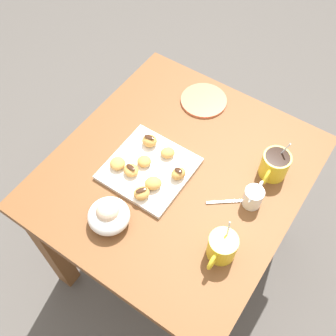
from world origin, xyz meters
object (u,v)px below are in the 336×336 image
coffee_mug_yellow_left (275,165)px  beignet_6 (144,161)px  pastry_plate_square (149,169)px  beignet_3 (178,174)px  beignet_4 (153,183)px  beignet_7 (150,141)px  dining_table (177,192)px  beignet_1 (131,170)px  saucer_coral_left (204,100)px  beignet_2 (168,153)px  ice_cream_bowl (109,215)px  beignet_5 (142,193)px  cream_pitcher_white (254,196)px  coffee_mug_yellow_right (222,247)px  beignet_0 (118,164)px

coffee_mug_yellow_left → beignet_6: (0.22, -0.36, -0.02)m
pastry_plate_square → beignet_3: 0.11m
beignet_3 → beignet_6: size_ratio=1.09×
beignet_4 → beignet_7: 0.17m
dining_table → beignet_3: 0.18m
beignet_1 → beignet_6: 0.05m
saucer_coral_left → beignet_2: (0.29, 0.03, 0.03)m
ice_cream_bowl → beignet_2: size_ratio=2.69×
dining_table → beignet_5: (0.15, -0.03, 0.18)m
beignet_3 → cream_pitcher_white: bearing=103.6°
coffee_mug_yellow_left → beignet_6: size_ratio=3.04×
beignet_3 → beignet_5: bearing=-24.0°
ice_cream_bowl → beignet_3: 0.26m
pastry_plate_square → saucer_coral_left: 0.37m
beignet_2 → beignet_7: (-0.00, -0.08, 0.00)m
saucer_coral_left → beignet_7: beignet_7 is taller
ice_cream_bowl → coffee_mug_yellow_right: bearing=106.8°
coffee_mug_yellow_left → beignet_0: coffee_mug_yellow_left is taller
beignet_4 → beignet_3: bearing=148.0°
dining_table → saucer_coral_left: size_ratio=5.03×
ice_cream_bowl → saucer_coral_left: (-0.59, -0.02, -0.04)m
beignet_6 → beignet_7: (-0.08, -0.03, 0.00)m
saucer_coral_left → beignet_3: beignet_3 is taller
coffee_mug_yellow_left → beignet_2: 0.35m
pastry_plate_square → beignet_1: size_ratio=5.18×
beignet_2 → beignet_5: 0.18m
beignet_3 → beignet_4: beignet_3 is taller
beignet_0 → beignet_1: 0.05m
pastry_plate_square → beignet_4: beignet_4 is taller
beignet_0 → beignet_1: same height
beignet_5 → beignet_7: size_ratio=1.02×
pastry_plate_square → coffee_mug_yellow_right: size_ratio=1.90×
pastry_plate_square → beignet_6: 0.03m
beignet_7 → saucer_coral_left: bearing=171.4°
dining_table → beignet_5: bearing=-12.5°
coffee_mug_yellow_right → beignet_4: coffee_mug_yellow_right is taller
beignet_6 → dining_table: bearing=116.0°
dining_table → cream_pitcher_white: cream_pitcher_white is taller
ice_cream_bowl → beignet_0: (-0.17, -0.10, -0.01)m
ice_cream_bowl → saucer_coral_left: ice_cream_bowl is taller
saucer_coral_left → dining_table: bearing=15.8°
coffee_mug_yellow_right → cream_pitcher_white: bearing=-179.2°
beignet_0 → beignet_6: size_ratio=1.12×
coffee_mug_yellow_left → beignet_3: bearing=-51.3°
beignet_1 → saucer_coral_left: bearing=176.6°
beignet_6 → beignet_1: bearing=-15.2°
coffee_mug_yellow_left → beignet_2: bearing=-65.7°
ice_cream_bowl → beignet_1: ice_cream_bowl is taller
pastry_plate_square → beignet_7: bearing=-145.8°
beignet_7 → beignet_1: bearing=8.2°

